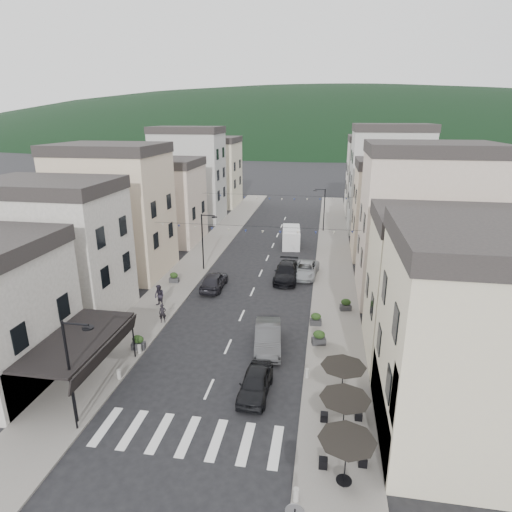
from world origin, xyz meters
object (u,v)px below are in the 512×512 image
at_px(parked_car_b, 268,337).
at_px(pedestrian_a, 163,313).
at_px(parked_car_c, 305,270).
at_px(delivery_van, 291,236).
at_px(parked_car_a, 255,384).
at_px(parked_car_e, 214,281).
at_px(parked_car_d, 286,272).
at_px(pedestrian_b, 159,296).

xyz_separation_m(parked_car_b, pedestrian_a, (-8.60, 2.35, 0.05)).
height_order(parked_car_c, delivery_van, delivery_van).
height_order(parked_car_a, parked_car_c, parked_car_a).
bearing_deg(parked_car_e, parked_car_a, 113.53).
bearing_deg(parked_car_d, parked_car_a, -89.74).
height_order(parked_car_a, parked_car_b, parked_car_b).
bearing_deg(parked_car_c, delivery_van, 108.28).
distance_m(parked_car_a, parked_car_e, 16.49).
bearing_deg(pedestrian_a, parked_car_c, 29.35).
xyz_separation_m(parked_car_e, pedestrian_a, (-2.12, -7.55, 0.10)).
xyz_separation_m(parked_car_b, parked_car_e, (-6.48, 9.90, -0.05)).
bearing_deg(parked_car_c, parked_car_a, -89.75).
bearing_deg(parked_car_e, parked_car_d, -151.78).
relative_size(parked_car_a, pedestrian_a, 2.71).
relative_size(parked_car_d, pedestrian_b, 2.87).
distance_m(parked_car_b, pedestrian_a, 8.92).
bearing_deg(parked_car_e, delivery_van, -111.01).
height_order(parked_car_b, pedestrian_a, parked_car_b).
bearing_deg(pedestrian_a, parked_car_d, 31.50).
distance_m(parked_car_c, parked_car_d, 2.23).
xyz_separation_m(parked_car_d, parked_car_e, (-6.48, -3.42, -0.01)).
bearing_deg(parked_car_a, pedestrian_a, 140.20).
height_order(parked_car_e, delivery_van, delivery_van).
height_order(parked_car_a, parked_car_e, parked_car_e).
distance_m(pedestrian_a, pedestrian_b, 3.08).
height_order(parked_car_a, delivery_van, delivery_van).
height_order(parked_car_d, delivery_van, delivery_van).
height_order(parked_car_a, parked_car_d, parked_car_d).
bearing_deg(parked_car_a, parked_car_c, 86.53).
bearing_deg(pedestrian_b, parked_car_a, -21.74).
height_order(parked_car_a, pedestrian_a, pedestrian_a).
distance_m(parked_car_b, parked_car_e, 11.84).
distance_m(parked_car_e, pedestrian_a, 7.85).
xyz_separation_m(parked_car_d, pedestrian_b, (-9.95, -8.22, 0.28)).
bearing_deg(parked_car_d, parked_car_b, -89.74).
distance_m(parked_car_a, parked_car_d, 18.58).
distance_m(parked_car_e, delivery_van, 16.22).
relative_size(parked_car_b, parked_car_d, 0.92).
relative_size(parked_car_c, parked_car_d, 0.92).
distance_m(parked_car_a, pedestrian_b, 14.37).
relative_size(parked_car_b, pedestrian_b, 2.65).
height_order(parked_car_b, delivery_van, delivery_van).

